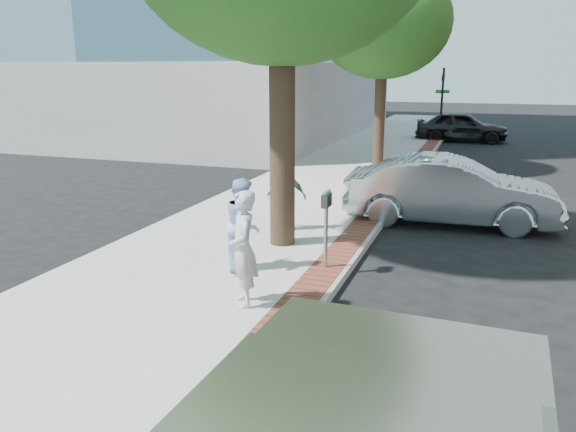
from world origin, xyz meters
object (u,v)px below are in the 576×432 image
at_px(person_green, 287,196).
at_px(sedan_silver, 451,191).
at_px(parking_meter, 326,212).
at_px(person_officer, 244,224).
at_px(person_gray, 243,249).
at_px(bg_car, 461,126).

bearing_deg(person_green, sedan_silver, -148.78).
bearing_deg(person_green, parking_meter, 123.12).
relative_size(parking_meter, person_officer, 0.88).
bearing_deg(sedan_silver, person_officer, 143.25).
bearing_deg(person_gray, sedan_silver, 127.70).
relative_size(person_gray, person_officer, 1.08).
relative_size(parking_meter, person_gray, 0.82).
height_order(person_green, sedan_silver, person_green).
height_order(sedan_silver, bg_car, sedan_silver).
relative_size(person_gray, sedan_silver, 0.36).
height_order(person_gray, person_green, person_gray).
xyz_separation_m(person_officer, bg_car, (2.68, 22.20, -0.19)).
bearing_deg(person_green, person_officer, 90.79).
height_order(parking_meter, sedan_silver, sedan_silver).
relative_size(person_green, bg_car, 0.33).
bearing_deg(person_officer, bg_car, -18.43).
distance_m(sedan_silver, bg_car, 17.22).
relative_size(person_officer, person_green, 1.08).
xyz_separation_m(person_officer, sedan_silver, (3.29, 4.98, -0.16)).
height_order(person_officer, person_green, person_officer).
bearing_deg(person_officer, person_green, -8.53).
xyz_separation_m(person_gray, person_officer, (-0.67, 1.52, -0.07)).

